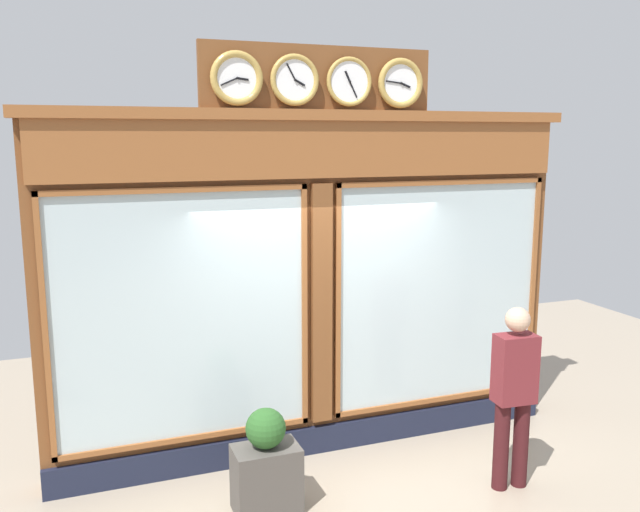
% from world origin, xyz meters
% --- Properties ---
extents(shop_facade, '(5.35, 0.42, 3.98)m').
position_xyz_m(shop_facade, '(0.00, -0.12, 1.74)').
color(shop_facade, brown).
rests_on(shop_facade, ground_plane).
extents(pedestrian, '(0.38, 0.25, 1.69)m').
position_xyz_m(pedestrian, '(-1.37, 1.27, 0.93)').
color(pedestrian, '#3A1316').
rests_on(pedestrian, ground_plane).
extents(planter_box, '(0.56, 0.36, 0.58)m').
position_xyz_m(planter_box, '(0.81, 0.87, 0.29)').
color(planter_box, '#4C4742').
rests_on(planter_box, ground_plane).
extents(planter_shrub, '(0.34, 0.34, 0.34)m').
position_xyz_m(planter_shrub, '(0.81, 0.87, 0.75)').
color(planter_shrub, '#285623').
rests_on(planter_shrub, planter_box).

